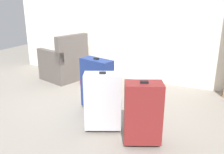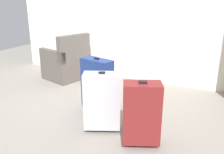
# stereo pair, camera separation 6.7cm
# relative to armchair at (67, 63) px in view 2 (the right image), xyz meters

# --- Properties ---
(ground_plane) EXTENTS (9.54, 9.54, 0.00)m
(ground_plane) POSITION_rel_armchair_xyz_m (1.29, -1.13, -0.32)
(ground_plane) COLOR gray
(back_wall) EXTENTS (5.45, 0.10, 2.60)m
(back_wall) POSITION_rel_armchair_xyz_m (1.29, 0.59, 0.98)
(back_wall) COLOR silver
(back_wall) RESTS_ON ground
(armchair) EXTENTS (0.86, 0.86, 0.90)m
(armchair) POSITION_rel_armchair_xyz_m (0.00, 0.00, 0.00)
(armchair) COLOR #59514C
(armchair) RESTS_ON ground
(mug) EXTENTS (0.12, 0.08, 0.10)m
(mug) POSITION_rel_armchair_xyz_m (0.47, -0.14, -0.27)
(mug) COLOR red
(mug) RESTS_ON ground
(suitcase_silver) EXTENTS (0.48, 0.37, 0.75)m
(suitcase_silver) POSITION_rel_armchair_xyz_m (1.59, -1.46, 0.07)
(suitcase_silver) COLOR #B7BABF
(suitcase_silver) RESTS_ON ground
(suitcase_dark_red) EXTENTS (0.46, 0.37, 0.74)m
(suitcase_dark_red) POSITION_rel_armchair_xyz_m (2.11, -1.54, 0.07)
(suitcase_dark_red) COLOR maroon
(suitcase_dark_red) RESTS_ON ground
(suitcase_navy_blue) EXTENTS (0.50, 0.31, 0.78)m
(suitcase_navy_blue) POSITION_rel_armchair_xyz_m (1.26, -1.00, 0.09)
(suitcase_navy_blue) COLOR navy
(suitcase_navy_blue) RESTS_ON ground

